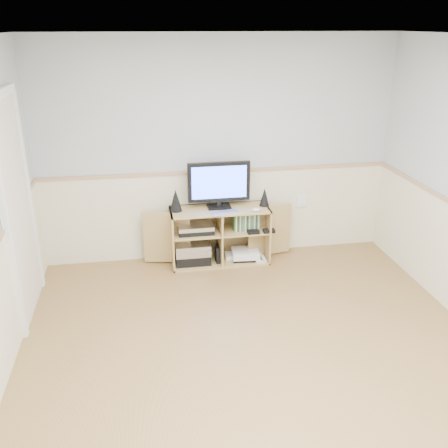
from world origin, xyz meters
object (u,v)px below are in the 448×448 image
Objects in this scene: media_cabinet at (219,233)px; keyboard at (225,213)px; monitor at (219,183)px; game_consoles at (244,254)px.

media_cabinet is 0.38m from keyboard.
media_cabinet is 2.49× the size of monitor.
monitor is 0.91m from game_consoles.
monitor is at bearing -90.00° from media_cabinet.
game_consoles is at bearing -12.60° from media_cabinet.
keyboard is at bearing -80.70° from media_cabinet.
media_cabinet is 0.60m from monitor.
keyboard is 0.65× the size of game_consoles.
media_cabinet is 0.39m from game_consoles.
monitor is at bearing 168.03° from game_consoles.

